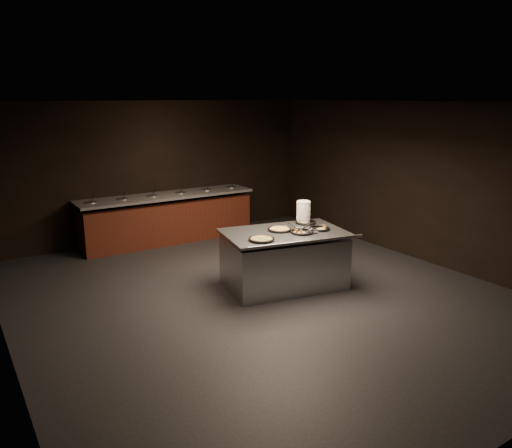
# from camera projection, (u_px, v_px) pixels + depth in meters

# --- Properties ---
(room) EXTENTS (7.02, 8.02, 2.92)m
(room) POSITION_uv_depth(u_px,v_px,m) (261.00, 203.00, 7.32)
(room) COLOR black
(room) RESTS_ON ground
(salad_bar) EXTENTS (3.70, 0.83, 1.18)m
(salad_bar) POSITION_uv_depth(u_px,v_px,m) (168.00, 221.00, 10.48)
(salad_bar) COLOR #4C2212
(salad_bar) RESTS_ON ground
(serving_counter) EXTENTS (2.09, 1.56, 0.91)m
(serving_counter) POSITION_uv_depth(u_px,v_px,m) (284.00, 260.00, 7.97)
(serving_counter) COLOR #B6B8BD
(serving_counter) RESTS_ON ground
(plate_stack) EXTENTS (0.23, 0.23, 0.36)m
(plate_stack) POSITION_uv_depth(u_px,v_px,m) (303.00, 212.00, 8.42)
(plate_stack) COLOR white
(plate_stack) RESTS_ON serving_counter
(pan_veggie_whole) EXTENTS (0.39, 0.39, 0.04)m
(pan_veggie_whole) POSITION_uv_depth(u_px,v_px,m) (261.00, 239.00, 7.37)
(pan_veggie_whole) COLOR black
(pan_veggie_whole) RESTS_ON serving_counter
(pan_cheese_whole) EXTENTS (0.39, 0.39, 0.04)m
(pan_cheese_whole) POSITION_uv_depth(u_px,v_px,m) (280.00, 229.00, 7.92)
(pan_cheese_whole) COLOR black
(pan_cheese_whole) RESTS_ON serving_counter
(pan_cheese_slices_a) EXTENTS (0.35, 0.35, 0.04)m
(pan_cheese_slices_a) POSITION_uv_depth(u_px,v_px,m) (306.00, 222.00, 8.37)
(pan_cheese_slices_a) COLOR black
(pan_cheese_slices_a) RESTS_ON serving_counter
(pan_cheese_slices_b) EXTENTS (0.37, 0.37, 0.04)m
(pan_cheese_slices_b) POSITION_uv_depth(u_px,v_px,m) (302.00, 232.00, 7.78)
(pan_cheese_slices_b) COLOR black
(pan_cheese_slices_b) RESTS_ON serving_counter
(pan_veggie_slices) EXTENTS (0.34, 0.34, 0.04)m
(pan_veggie_slices) POSITION_uv_depth(u_px,v_px,m) (320.00, 228.00, 7.97)
(pan_veggie_slices) COLOR black
(pan_veggie_slices) RESTS_ON serving_counter
(server_left) EXTENTS (0.20, 0.30, 0.16)m
(server_left) POSITION_uv_depth(u_px,v_px,m) (290.00, 227.00, 7.84)
(server_left) COLOR #B6B8BD
(server_left) RESTS_ON serving_counter
(server_right) EXTENTS (0.34, 0.15, 0.17)m
(server_right) POSITION_uv_depth(u_px,v_px,m) (307.00, 229.00, 7.71)
(server_right) COLOR #B6B8BD
(server_right) RESTS_ON serving_counter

